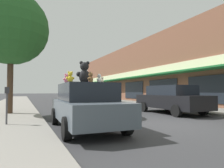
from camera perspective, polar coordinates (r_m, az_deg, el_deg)
The scene contains 16 objects.
ground_plane at distance 7.82m, azimuth 14.99°, elevation -11.22°, with size 260.00×260.00×0.00m, color #333335.
storefront_row at distance 29.04m, azimuth 19.78°, elevation 2.56°, with size 17.12×37.82×7.14m.
plush_art_car at distance 6.72m, azimuth -7.51°, elevation -6.06°, with size 1.99×4.36×1.51m.
teddy_bear_giant at distance 6.80m, azimuth -7.88°, elevation 3.19°, with size 0.58×0.40×0.76m.
teddy_bear_orange at distance 7.28m, azimuth -12.51°, elevation 1.27°, with size 0.22×0.24×0.34m.
teddy_bear_green at distance 7.83m, azimuth -6.47°, elevation 0.67°, with size 0.16×0.18×0.25m.
teddy_bear_purple at distance 7.22m, azimuth -6.96°, elevation 0.89°, with size 0.18×0.13×0.24m.
teddy_bear_red at distance 6.99m, azimuth -8.25°, elevation 1.20°, with size 0.22×0.15×0.29m.
teddy_bear_cream at distance 6.83m, azimuth -2.85°, elevation 1.06°, with size 0.18×0.15×0.25m.
teddy_bear_brown at distance 6.48m, azimuth -6.12°, elevation 1.74°, with size 0.25×0.23×0.36m.
teddy_bear_pink at distance 6.65m, azimuth -12.89°, elevation 1.50°, with size 0.24×0.17×0.32m.
teddy_bear_white at distance 6.70m, azimuth -3.69°, elevation 1.47°, with size 0.22×0.22×0.33m.
teddy_bear_yellow at distance 6.31m, azimuth -11.85°, elevation 1.89°, with size 0.27×0.16×0.36m.
parked_car_far_center at distance 11.86m, azimuth 16.48°, elevation -4.08°, with size 1.98×4.59×1.58m.
street_tree at distance 11.99m, azimuth -26.87°, elevation 14.02°, with size 3.81×3.81×6.33m.
parking_meter at distance 7.71m, azimuth -27.84°, elevation -4.18°, with size 0.14×0.10×1.27m.
Camera 1 is at (-4.86, -6.01, 1.24)m, focal length 32.00 mm.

